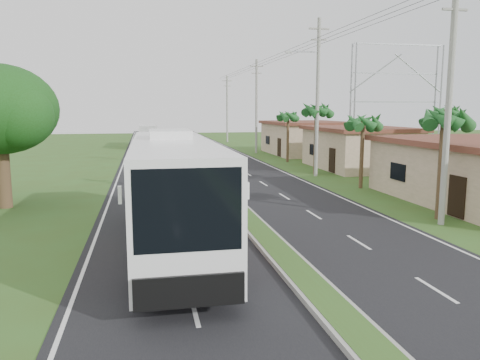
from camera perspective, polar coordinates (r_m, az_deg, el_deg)
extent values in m
plane|color=#38521E|center=(17.90, 4.01, -8.26)|extent=(180.00, 180.00, 0.00)
cube|color=black|center=(37.15, -4.28, 0.55)|extent=(14.00, 160.00, 0.02)
cube|color=gray|center=(37.14, -4.28, 0.68)|extent=(1.20, 160.00, 0.17)
cube|color=#38521E|center=(37.13, -4.28, 0.82)|extent=(0.95, 160.00, 0.02)
cube|color=silver|center=(36.92, -14.65, 0.23)|extent=(0.12, 160.00, 0.01)
cube|color=silver|center=(38.57, 5.64, 0.82)|extent=(0.12, 160.00, 0.01)
cube|color=tan|center=(42.92, 14.25, 3.63)|extent=(7.00, 10.00, 3.35)
cube|color=#532B1D|center=(42.80, 14.34, 6.08)|extent=(7.60, 10.60, 0.32)
cube|color=tan|center=(55.81, 8.00, 4.97)|extent=(8.00, 11.00, 3.50)
cube|color=#532B1D|center=(55.73, 8.04, 6.93)|extent=(8.60, 11.60, 0.32)
cylinder|color=#473321|center=(23.95, 23.26, 1.45)|extent=(0.26, 0.26, 5.00)
cylinder|color=#473321|center=(31.90, 14.62, 3.12)|extent=(0.26, 0.26, 4.60)
cylinder|color=#473321|center=(38.04, 9.18, 4.73)|extent=(0.26, 0.26, 5.40)
cylinder|color=#473321|center=(46.71, 5.84, 5.12)|extent=(0.26, 0.26, 4.80)
cylinder|color=#473321|center=(38.59, 23.54, 4.03)|extent=(0.26, 0.26, 5.20)
cylinder|color=#473321|center=(27.68, -26.90, 1.05)|extent=(0.70, 0.70, 4.00)
sphere|color=#183D10|center=(26.23, -25.36, 7.15)|extent=(3.40, 3.40, 3.40)
cylinder|color=gray|center=(22.69, 24.11, 8.65)|extent=(0.28, 0.28, 11.00)
cube|color=gray|center=(23.08, 24.73, 18.36)|extent=(1.20, 0.10, 0.10)
cylinder|color=gray|center=(36.92, 9.42, 9.74)|extent=(0.28, 0.28, 12.00)
cube|color=gray|center=(37.40, 9.62, 17.72)|extent=(1.60, 0.12, 0.12)
cube|color=gray|center=(37.28, 9.59, 16.51)|extent=(1.20, 0.10, 0.10)
cube|color=gray|center=(36.76, 7.75, 15.25)|extent=(2.40, 0.10, 0.10)
cylinder|color=gray|center=(56.06, 2.01, 8.90)|extent=(0.28, 0.28, 11.00)
cube|color=gray|center=(56.28, 2.04, 13.69)|extent=(1.60, 0.12, 0.12)
cube|color=gray|center=(56.22, 2.04, 12.88)|extent=(1.20, 0.10, 0.10)
cylinder|color=gray|center=(75.65, -1.58, 8.63)|extent=(0.28, 0.28, 10.50)
cube|color=gray|center=(75.78, -1.60, 11.99)|extent=(1.60, 0.12, 0.12)
cube|color=gray|center=(75.74, -1.59, 11.39)|extent=(1.20, 0.10, 0.10)
cylinder|color=gray|center=(50.84, 13.81, 9.26)|extent=(0.18, 0.18, 12.00)
cylinder|color=gray|center=(55.83, 23.24, 8.73)|extent=(0.18, 0.18, 12.00)
cylinder|color=gray|center=(51.75, 13.33, 9.26)|extent=(0.18, 0.18, 12.00)
cylinder|color=gray|center=(56.66, 22.66, 8.75)|extent=(0.18, 0.18, 12.00)
cube|color=gray|center=(53.59, 18.48, 9.02)|extent=(10.00, 0.14, 0.14)
cube|color=gray|center=(53.72, 18.63, 12.22)|extent=(10.00, 0.14, 0.14)
cube|color=gray|center=(54.02, 18.79, 15.39)|extent=(10.00, 0.14, 0.14)
cube|color=white|center=(17.69, -8.20, -0.92)|extent=(2.91, 13.58, 3.56)
cube|color=black|center=(18.26, -8.37, 1.86)|extent=(2.95, 10.87, 1.42)
cube|color=black|center=(11.00, -6.37, -3.66)|extent=(2.54, 0.16, 1.99)
cube|color=#A8200E|center=(16.50, -7.89, -4.12)|extent=(2.91, 5.90, 0.62)
cube|color=yellow|center=(18.21, -8.19, -3.84)|extent=(2.90, 3.41, 0.28)
cube|color=white|center=(18.83, -8.55, 5.58)|extent=(1.60, 2.72, 0.32)
cylinder|color=black|center=(13.92, -12.42, -10.89)|extent=(0.37, 1.18, 1.18)
cylinder|color=black|center=(14.08, -1.81, -10.45)|extent=(0.37, 1.18, 1.18)
cylinder|color=black|center=(21.55, -12.02, -3.92)|extent=(0.37, 1.18, 1.18)
cylinder|color=black|center=(21.65, -5.24, -3.70)|extent=(0.37, 1.18, 1.18)
cube|color=silver|center=(66.54, -11.14, 5.36)|extent=(2.39, 10.74, 2.99)
cube|color=black|center=(66.96, -11.17, 6.15)|extent=(2.43, 7.94, 1.02)
cube|color=orange|center=(65.64, -11.13, 4.82)|extent=(2.41, 5.15, 0.33)
cylinder|color=black|center=(62.20, -12.04, 4.03)|extent=(0.28, 0.90, 0.90)
cylinder|color=black|center=(62.20, -10.15, 4.08)|extent=(0.28, 0.90, 0.90)
cylinder|color=black|center=(70.57, -11.96, 4.55)|extent=(0.28, 0.90, 0.90)
cylinder|color=black|center=(70.58, -10.29, 4.59)|extent=(0.28, 0.90, 0.90)
imported|color=black|center=(29.96, -6.37, -0.49)|extent=(1.67, 1.08, 0.97)
imported|color=maroon|center=(29.83, -6.40, 1.33)|extent=(0.77, 0.66, 1.79)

